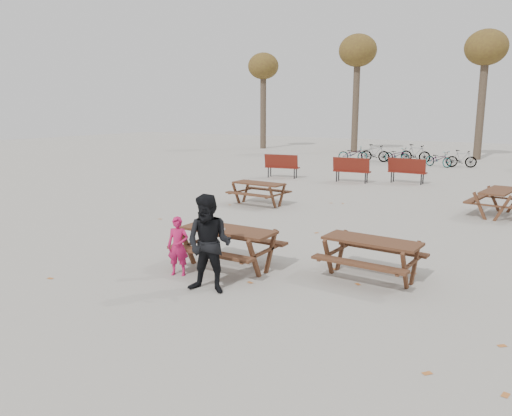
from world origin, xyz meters
The scene contains 14 objects.
ground centered at (0.00, 0.00, 0.00)m, with size 80.00×80.00×0.00m, color gray.
main_picnic_table centered at (0.00, 0.00, 0.59)m, with size 1.80×1.45×0.78m.
food_tray centered at (-0.08, -0.17, 0.79)m, with size 0.18×0.11×0.04m, color white.
bread_roll centered at (-0.08, -0.17, 0.83)m, with size 0.14×0.06×0.05m, color tan.
soda_bottle centered at (-0.09, -0.16, 0.85)m, with size 0.07×0.07×0.17m.
child centered at (-0.56, -0.80, 0.54)m, with size 0.40×0.26×1.09m, color #B4164E.
adult centered at (0.44, -1.20, 0.82)m, with size 0.80×0.62×1.65m, color black.
picnic_table_east centered at (2.51, 0.82, 0.36)m, with size 1.68×1.36×0.73m, color #3D2016, non-canonical shape.
picnic_table_north centered at (-2.77, 5.72, 0.35)m, with size 1.65×1.33×0.71m, color #3D2016, non-canonical shape.
picnic_table_far centered at (3.84, 7.82, 0.38)m, with size 1.74×1.40×0.75m, color #3D2016, non-canonical shape.
park_bench_row centered at (-0.43, 12.24, 0.52)m, with size 12.14×1.78×1.03m.
bicycle_row centered at (-2.21, 20.08, 0.45)m, with size 7.46×2.38×1.01m.
tree_row centered at (0.90, 25.15, 6.19)m, with size 32.17×3.52×8.26m.
fallen_leaves centered at (0.50, 2.50, 0.00)m, with size 11.00×11.00×0.01m, color #B2632A, non-canonical shape.
Camera 1 is at (5.19, -7.52, 3.01)m, focal length 35.00 mm.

